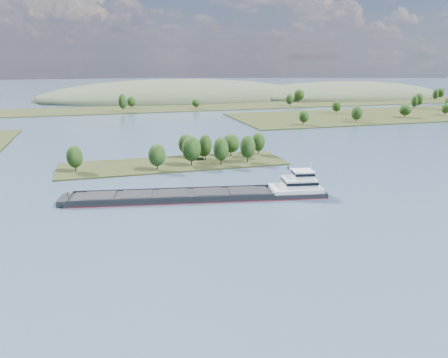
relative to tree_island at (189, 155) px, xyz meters
name	(u,v)px	position (x,y,z in m)	size (l,w,h in m)	color
ground	(206,207)	(-6.90, -59.27, -4.16)	(1800.00, 1800.00, 0.00)	#3B5067
tree_island	(189,155)	(0.00, 0.00, 0.00)	(100.00, 30.00, 14.25)	#262E14
right_bank	(421,113)	(223.92, 120.33, -3.23)	(320.00, 90.00, 14.98)	#262E14
back_shoreline	(142,109)	(1.50, 220.57, -3.42)	(900.00, 60.00, 16.48)	#262E14
hill_east	(344,96)	(253.10, 290.73, -4.16)	(260.00, 140.00, 36.00)	#3D4A33
hill_west	(178,98)	(53.10, 320.73, -4.16)	(320.00, 160.00, 44.00)	#3D4A33
cargo_barge	(215,194)	(-1.61, -50.82, -2.63)	(90.14, 25.42, 12.12)	black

